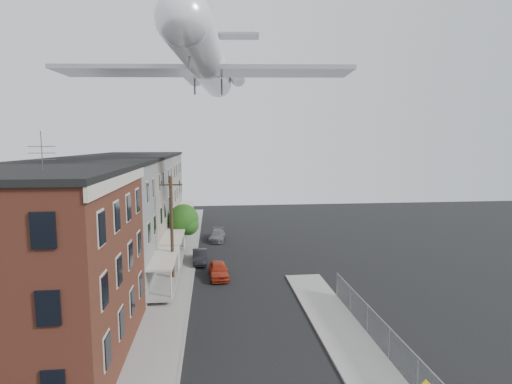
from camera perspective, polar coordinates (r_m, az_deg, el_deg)
sidewalk_left at (r=40.07m, az=-10.77°, el=-9.89°), size 3.00×62.00×0.12m
sidewalk_right at (r=24.55m, az=13.94°, el=-21.26°), size 3.00×26.00×0.12m
curb_left at (r=39.98m, az=-8.67°, el=-9.87°), size 0.15×62.00×0.14m
curb_right at (r=24.12m, az=10.46°, el=-21.68°), size 0.15×26.00×0.14m
corner_building at (r=24.23m, az=-30.09°, el=-9.38°), size 10.31×12.30×12.15m
row_house_a at (r=32.87m, az=-23.36°, el=-4.95°), size 11.98×7.00×10.30m
row_house_b at (r=39.50m, az=-20.39°, el=-2.89°), size 11.98×7.00×10.30m
row_house_c at (r=46.23m, az=-18.29°, el=-1.43°), size 11.98×7.00×10.30m
row_house_d at (r=53.04m, az=-16.73°, el=-0.33°), size 11.98×7.00×10.30m
row_house_e at (r=59.88m, az=-15.52°, el=0.51°), size 11.98×7.00×10.30m
chainlink_fence at (r=23.83m, az=18.49°, el=-19.80°), size 0.06×18.06×1.90m
utility_pole at (r=33.14m, az=-11.93°, el=-5.24°), size 1.80×0.26×9.00m
street_tree at (r=43.05m, az=-10.16°, el=-4.05°), size 3.22×3.20×5.20m
car_near at (r=35.35m, az=-5.37°, el=-11.03°), size 1.87×4.13×1.38m
car_mid at (r=39.69m, az=-8.03°, el=-9.12°), size 1.56×3.95×1.28m
car_far at (r=48.41m, az=-5.56°, el=-6.16°), size 2.14×4.47×1.26m
airplane at (r=34.92m, az=-6.95°, el=17.80°), size 23.02×26.28×7.58m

